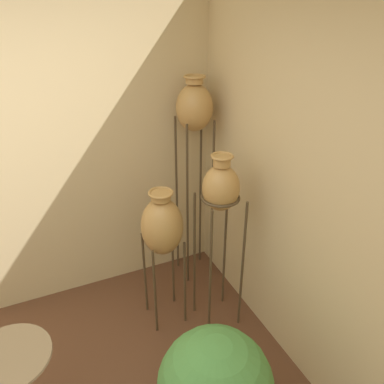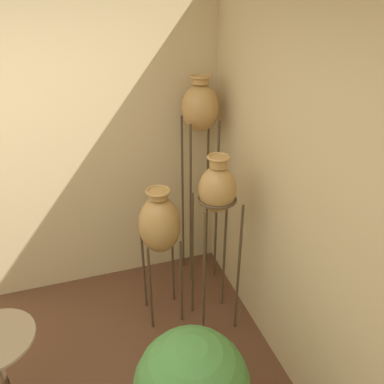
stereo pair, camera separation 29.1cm
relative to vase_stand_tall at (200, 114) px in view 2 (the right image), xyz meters
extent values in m
cube|color=#D1B784|center=(0.26, -1.62, -0.26)|extent=(0.06, 7.69, 2.70)
cylinder|color=#473823|center=(-0.12, -0.12, -0.82)|extent=(0.02, 0.02, 1.57)
cylinder|color=#473823|center=(0.12, -0.12, -0.82)|extent=(0.02, 0.02, 1.57)
cylinder|color=#473823|center=(-0.12, 0.12, -0.82)|extent=(0.02, 0.02, 1.57)
cylinder|color=#473823|center=(0.12, 0.12, -0.82)|extent=(0.02, 0.02, 1.57)
torus|color=#473823|center=(0.00, 0.00, -0.04)|extent=(0.25, 0.25, 0.02)
ellipsoid|color=#B28447|center=(0.00, 0.00, 0.05)|extent=(0.30, 0.30, 0.39)
cylinder|color=#B28447|center=(0.00, 0.00, 0.27)|extent=(0.14, 0.14, 0.05)
torus|color=#B28447|center=(0.00, 0.00, 0.29)|extent=(0.18, 0.18, 0.02)
cylinder|color=#473823|center=(-0.23, -0.79, -1.02)|extent=(0.02, 0.02, 1.16)
cylinder|color=#473823|center=(0.05, -0.79, -1.02)|extent=(0.02, 0.02, 1.16)
cylinder|color=#473823|center=(-0.23, -0.51, -1.02)|extent=(0.02, 0.02, 1.16)
cylinder|color=#473823|center=(0.05, -0.51, -1.02)|extent=(0.02, 0.02, 1.16)
torus|color=#473823|center=(-0.09, -0.65, -0.44)|extent=(0.29, 0.29, 0.02)
ellipsoid|color=#B28447|center=(-0.09, -0.65, -0.36)|extent=(0.27, 0.27, 0.34)
cylinder|color=#B28447|center=(-0.09, -0.65, -0.16)|extent=(0.12, 0.12, 0.07)
torus|color=#B28447|center=(-0.09, -0.65, -0.12)|extent=(0.16, 0.16, 0.02)
cylinder|color=#473823|center=(-0.61, -0.58, -1.21)|extent=(0.02, 0.02, 0.80)
cylinder|color=#473823|center=(-0.35, -0.58, -1.21)|extent=(0.02, 0.02, 0.80)
cylinder|color=#473823|center=(-0.61, -0.33, -1.21)|extent=(0.02, 0.02, 0.80)
cylinder|color=#473823|center=(-0.35, -0.33, -1.21)|extent=(0.02, 0.02, 0.80)
torus|color=#473823|center=(-0.48, -0.45, -0.81)|extent=(0.26, 0.26, 0.02)
ellipsoid|color=#B28447|center=(-0.48, -0.45, -0.70)|extent=(0.32, 0.32, 0.47)
cylinder|color=#B28447|center=(-0.48, -0.45, -0.44)|extent=(0.15, 0.15, 0.06)
torus|color=#B28447|center=(-0.48, -0.45, -0.41)|extent=(0.19, 0.19, 0.02)
cylinder|color=#473823|center=(-1.60, -1.09, -1.23)|extent=(0.04, 0.04, 0.72)
camera|label=1|loc=(-1.27, -2.73, 0.83)|focal=35.00mm
camera|label=2|loc=(-1.00, -2.83, 0.83)|focal=35.00mm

